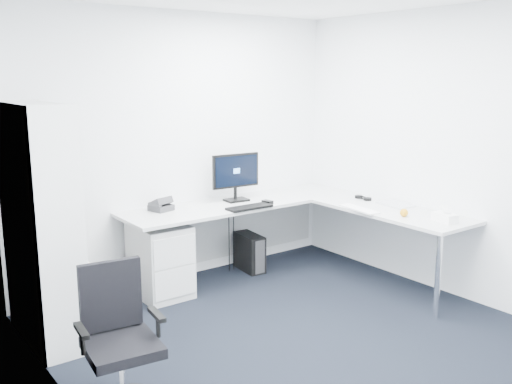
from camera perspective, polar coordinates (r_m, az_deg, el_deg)
ground at (r=4.60m, az=6.57°, el=-15.34°), size 4.20×4.20×0.00m
wall_back at (r=5.85m, az=-7.37°, el=4.37°), size 3.60×0.02×2.70m
wall_left at (r=3.22m, az=-16.91°, el=-1.99°), size 0.02×4.20×2.70m
wall_right at (r=5.55m, az=20.61°, el=3.34°), size 0.02×4.20×2.70m
l_desk at (r=5.77m, az=1.11°, el=-5.34°), size 2.70×1.51×0.79m
drawer_pedestal at (r=5.54m, az=-9.55°, el=-6.73°), size 0.46×0.57×0.70m
bookshelf at (r=4.71m, az=-20.68°, el=-3.11°), size 0.37×0.94×1.88m
task_chair at (r=3.70m, az=-13.24°, el=-14.52°), size 0.58×0.58×0.94m
black_pc_tower at (r=6.20m, az=-0.67°, el=-6.03°), size 0.22×0.42×0.40m
beige_pc_tower at (r=5.49m, az=-16.95°, el=-8.96°), size 0.19×0.41×0.39m
power_strip at (r=6.60m, az=-0.68°, el=-6.57°), size 0.34×0.09×0.04m
monitor at (r=5.90m, az=-1.99°, el=1.52°), size 0.54×0.21×0.51m
black_keyboard at (r=5.62m, az=-0.67°, el=-1.54°), size 0.47×0.17×0.02m
mouse at (r=5.82m, az=1.16°, el=-1.02°), size 0.08×0.12×0.04m
desk_phone at (r=5.59m, az=-9.49°, el=-1.19°), size 0.23×0.23×0.13m
laptop at (r=5.90m, az=13.85°, el=-0.11°), size 0.39×0.38×0.25m
white_keyboard at (r=5.65m, az=10.28°, el=-1.69°), size 0.18×0.48×0.02m
headphones at (r=6.13m, az=10.67°, el=-0.48°), size 0.14×0.20×0.05m
orange_fruit at (r=5.46m, az=14.59°, el=-2.02°), size 0.08×0.08×0.08m
tissue_box at (r=5.38m, az=18.34°, el=-2.44°), size 0.16×0.24×0.08m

